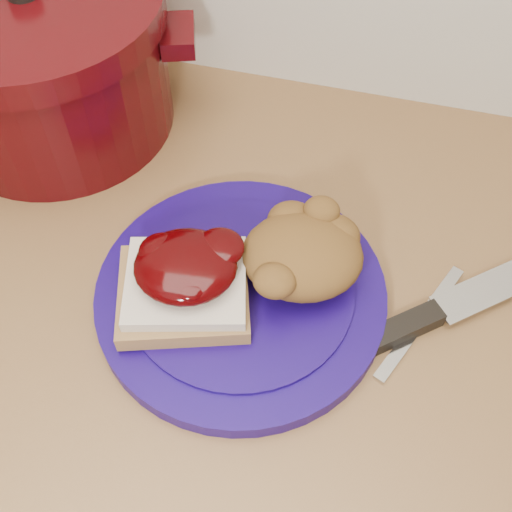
% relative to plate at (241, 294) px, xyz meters
% --- Properties ---
extents(base_cabinet, '(4.00, 0.60, 0.86)m').
position_rel_plate_xyz_m(base_cabinet, '(-0.06, 0.04, -0.48)').
color(base_cabinet, beige).
rests_on(base_cabinet, floor).
extents(plate, '(0.33, 0.33, 0.02)m').
position_rel_plate_xyz_m(plate, '(0.00, 0.00, 0.00)').
color(plate, '#150655').
rests_on(plate, wood_countertop).
extents(sandwich, '(0.15, 0.14, 0.06)m').
position_rel_plate_xyz_m(sandwich, '(-0.05, -0.02, 0.04)').
color(sandwich, olive).
rests_on(sandwich, plate).
extents(stuffing_mound, '(0.13, 0.12, 0.06)m').
position_rel_plate_xyz_m(stuffing_mound, '(0.05, 0.03, 0.04)').
color(stuffing_mound, brown).
rests_on(stuffing_mound, plate).
extents(chef_knife, '(0.26, 0.23, 0.02)m').
position_rel_plate_xyz_m(chef_knife, '(0.18, 0.02, -0.00)').
color(chef_knife, black).
rests_on(chef_knife, wood_countertop).
extents(butter_knife, '(0.07, 0.15, 0.00)m').
position_rel_plate_xyz_m(butter_knife, '(0.17, 0.02, -0.01)').
color(butter_knife, silver).
rests_on(butter_knife, wood_countertop).
extents(dutch_oven, '(0.36, 0.36, 0.18)m').
position_rel_plate_xyz_m(dutch_oven, '(-0.28, 0.20, 0.07)').
color(dutch_oven, '#3A0508').
rests_on(dutch_oven, wood_countertop).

